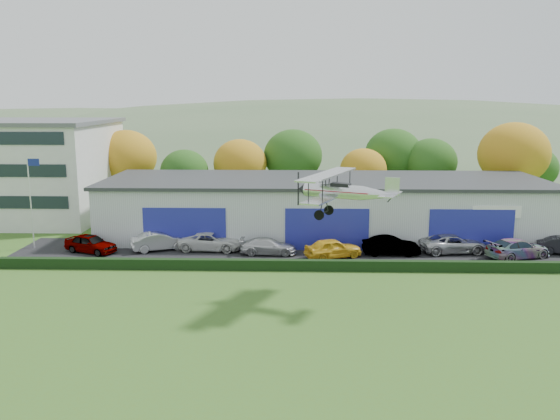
{
  "coord_description": "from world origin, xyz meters",
  "views": [
    {
      "loc": [
        2.41,
        -25.28,
        12.65
      ],
      "look_at": [
        1.34,
        12.37,
        5.33
      ],
      "focal_mm": 37.05,
      "sensor_mm": 36.0,
      "label": 1
    }
  ],
  "objects_px": {
    "car_3": "(268,246)",
    "car_1": "(160,241)",
    "office_block": "(11,169)",
    "car_4": "(333,248)",
    "car_7": "(518,248)",
    "car_0": "(91,243)",
    "car_2": "(211,241)",
    "car_6": "(453,244)",
    "hangar": "(324,206)",
    "flagpole": "(31,193)",
    "car_5": "(391,246)",
    "biplane": "(342,190)"
  },
  "relations": [
    {
      "from": "hangar",
      "to": "car_3",
      "type": "bearing_deg",
      "value": -123.01
    },
    {
      "from": "hangar",
      "to": "car_7",
      "type": "bearing_deg",
      "value": -27.85
    },
    {
      "from": "car_2",
      "to": "car_7",
      "type": "relative_size",
      "value": 1.0
    },
    {
      "from": "car_7",
      "to": "car_4",
      "type": "bearing_deg",
      "value": 70.38
    },
    {
      "from": "hangar",
      "to": "car_0",
      "type": "xyz_separation_m",
      "value": [
        -19.6,
        -7.36,
        -1.84
      ]
    },
    {
      "from": "office_block",
      "to": "car_4",
      "type": "bearing_deg",
      "value": -24.79
    },
    {
      "from": "flagpole",
      "to": "car_7",
      "type": "bearing_deg",
      "value": -2.9
    },
    {
      "from": "car_3",
      "to": "car_6",
      "type": "distance_m",
      "value": 15.33
    },
    {
      "from": "car_6",
      "to": "hangar",
      "type": "bearing_deg",
      "value": 50.2
    },
    {
      "from": "flagpole",
      "to": "car_1",
      "type": "height_order",
      "value": "flagpole"
    },
    {
      "from": "flagpole",
      "to": "biplane",
      "type": "relative_size",
      "value": 1.08
    },
    {
      "from": "hangar",
      "to": "car_0",
      "type": "height_order",
      "value": "hangar"
    },
    {
      "from": "car_5",
      "to": "biplane",
      "type": "distance_m",
      "value": 12.89
    },
    {
      "from": "car_4",
      "to": "car_7",
      "type": "relative_size",
      "value": 0.86
    },
    {
      "from": "car_1",
      "to": "car_2",
      "type": "bearing_deg",
      "value": -111.81
    },
    {
      "from": "flagpole",
      "to": "car_6",
      "type": "bearing_deg",
      "value": -0.88
    },
    {
      "from": "office_block",
      "to": "car_2",
      "type": "relative_size",
      "value": 3.84
    },
    {
      "from": "car_3",
      "to": "biplane",
      "type": "height_order",
      "value": "biplane"
    },
    {
      "from": "hangar",
      "to": "car_6",
      "type": "height_order",
      "value": "hangar"
    },
    {
      "from": "office_block",
      "to": "car_1",
      "type": "height_order",
      "value": "office_block"
    },
    {
      "from": "car_1",
      "to": "car_3",
      "type": "distance_m",
      "value": 9.25
    },
    {
      "from": "car_0",
      "to": "car_7",
      "type": "distance_m",
      "value": 34.77
    },
    {
      "from": "car_3",
      "to": "car_1",
      "type": "bearing_deg",
      "value": 85.01
    },
    {
      "from": "car_0",
      "to": "car_2",
      "type": "bearing_deg",
      "value": -61.02
    },
    {
      "from": "flagpole",
      "to": "car_7",
      "type": "xyz_separation_m",
      "value": [
        40.05,
        -2.03,
        -3.96
      ]
    },
    {
      "from": "car_2",
      "to": "car_5",
      "type": "height_order",
      "value": "car_5"
    },
    {
      "from": "hangar",
      "to": "car_5",
      "type": "xyz_separation_m",
      "value": [
        5.17,
        -7.39,
        -1.85
      ]
    },
    {
      "from": "hangar",
      "to": "flagpole",
      "type": "relative_size",
      "value": 5.08
    },
    {
      "from": "car_2",
      "to": "car_3",
      "type": "bearing_deg",
      "value": -100.57
    },
    {
      "from": "car_6",
      "to": "biplane",
      "type": "distance_m",
      "value": 16.25
    },
    {
      "from": "car_5",
      "to": "car_7",
      "type": "xyz_separation_m",
      "value": [
        9.99,
        -0.62,
        0.02
      ]
    },
    {
      "from": "car_4",
      "to": "car_7",
      "type": "bearing_deg",
      "value": -110.13
    },
    {
      "from": "car_4",
      "to": "flagpole",
      "type": "bearing_deg",
      "value": 62.92
    },
    {
      "from": "car_5",
      "to": "car_7",
      "type": "height_order",
      "value": "car_7"
    },
    {
      "from": "office_block",
      "to": "flagpole",
      "type": "relative_size",
      "value": 2.57
    },
    {
      "from": "car_0",
      "to": "car_1",
      "type": "xyz_separation_m",
      "value": [
        5.56,
        0.92,
        0.01
      ]
    },
    {
      "from": "office_block",
      "to": "car_0",
      "type": "relative_size",
      "value": 4.56
    },
    {
      "from": "car_2",
      "to": "car_5",
      "type": "distance_m",
      "value": 14.95
    },
    {
      "from": "car_0",
      "to": "car_5",
      "type": "bearing_deg",
      "value": -67.29
    },
    {
      "from": "car_1",
      "to": "car_3",
      "type": "height_order",
      "value": "car_1"
    },
    {
      "from": "car_2",
      "to": "car_0",
      "type": "bearing_deg",
      "value": 99.3
    },
    {
      "from": "car_0",
      "to": "car_5",
      "type": "relative_size",
      "value": 0.98
    },
    {
      "from": "car_2",
      "to": "car_4",
      "type": "height_order",
      "value": "car_4"
    },
    {
      "from": "car_7",
      "to": "car_0",
      "type": "bearing_deg",
      "value": 67.82
    },
    {
      "from": "car_1",
      "to": "car_6",
      "type": "bearing_deg",
      "value": -113.98
    },
    {
      "from": "car_3",
      "to": "car_4",
      "type": "distance_m",
      "value": 5.32
    },
    {
      "from": "car_7",
      "to": "biplane",
      "type": "height_order",
      "value": "biplane"
    },
    {
      "from": "hangar",
      "to": "office_block",
      "type": "height_order",
      "value": "office_block"
    },
    {
      "from": "office_block",
      "to": "car_7",
      "type": "distance_m",
      "value": 50.65
    },
    {
      "from": "car_0",
      "to": "office_block",
      "type": "bearing_deg",
      "value": 65.76
    }
  ]
}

